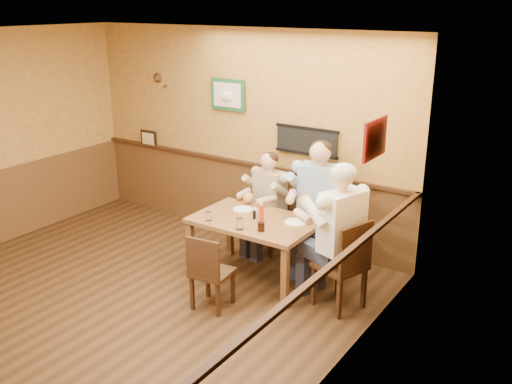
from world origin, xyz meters
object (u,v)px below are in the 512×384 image
hot_sauce_bottle (261,212)px  diner_white_elder (341,245)px  chair_near_side (212,271)px  salt_shaker (255,212)px  diner_tan_shirt (270,207)px  diner_blue_polo (319,212)px  water_glass_mid (240,224)px  cola_tumbler (261,227)px  pepper_shaker (254,215)px  water_glass_left (208,216)px  chair_back_left (270,220)px  chair_back_right (318,228)px  dining_table (255,227)px  chair_right_end (340,264)px

hot_sauce_bottle → diner_white_elder: bearing=-2.6°
chair_near_side → salt_shaker: size_ratio=8.47×
diner_tan_shirt → diner_white_elder: 1.60m
chair_near_side → diner_white_elder: diner_white_elder is taller
diner_blue_polo → water_glass_mid: diner_blue_polo is taller
cola_tumbler → pepper_shaker: (-0.26, 0.26, -0.00)m
diner_blue_polo → water_glass_left: bearing=-138.6°
chair_back_left → diner_white_elder: (1.38, -0.81, 0.30)m
chair_near_side → cola_tumbler: bearing=-123.2°
diner_tan_shirt → water_glass_mid: size_ratio=9.39×
chair_back_right → salt_shaker: size_ratio=10.02×
dining_table → chair_right_end: size_ratio=1.40×
water_glass_left → salt_shaker: 0.55m
chair_near_side → salt_shaker: 0.95m
diner_white_elder → salt_shaker: size_ratio=14.32×
chair_back_left → salt_shaker: bearing=-62.2°
dining_table → chair_back_left: size_ratio=1.68×
chair_back_left → pepper_shaker: size_ratio=8.83×
chair_right_end → cola_tumbler: chair_right_end is taller
chair_back_right → salt_shaker: (-0.50, -0.63, 0.30)m
chair_right_end → diner_blue_polo: (-0.64, 0.74, 0.21)m
chair_back_right → salt_shaker: bearing=-136.9°
chair_near_side → salt_shaker: (-0.03, 0.87, 0.38)m
diner_tan_shirt → water_glass_left: size_ratio=11.37×
diner_white_elder → water_glass_mid: bearing=-55.7°
diner_white_elder → water_glass_mid: diner_white_elder is taller
dining_table → pepper_shaker: pepper_shaker is taller
diner_white_elder → water_glass_left: size_ratio=13.60×
hot_sauce_bottle → chair_back_right: bearing=62.1°
water_glass_mid → pepper_shaker: bearing=96.6°
dining_table → diner_tan_shirt: diner_tan_shirt is taller
chair_back_right → pepper_shaker: bearing=-132.0°
diner_tan_shirt → pepper_shaker: bearing=-61.7°
cola_tumbler → diner_white_elder: bearing=14.4°
water_glass_left → cola_tumbler: water_glass_left is taller
chair_right_end → diner_tan_shirt: diner_tan_shirt is taller
chair_back_left → diner_white_elder: size_ratio=0.59×
chair_back_left → water_glass_mid: water_glass_mid is taller
water_glass_mid → pepper_shaker: water_glass_mid is taller
diner_blue_polo → salt_shaker: diner_blue_polo is taller
dining_table → salt_shaker: size_ratio=14.06×
diner_blue_polo → diner_white_elder: bearing=-57.6°
chair_near_side → diner_blue_polo: (0.47, 1.49, 0.29)m
cola_tumbler → chair_back_right: bearing=78.0°
diner_tan_shirt → diner_blue_polo: (0.74, -0.06, 0.12)m
dining_table → water_glass_left: (-0.42, -0.32, 0.14)m
diner_tan_shirt → cola_tumbler: (0.53, -1.03, 0.20)m
hot_sauce_bottle → pepper_shaker: size_ratio=2.14×
chair_back_right → water_glass_mid: 1.18m
water_glass_left → salt_shaker: water_glass_left is taller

